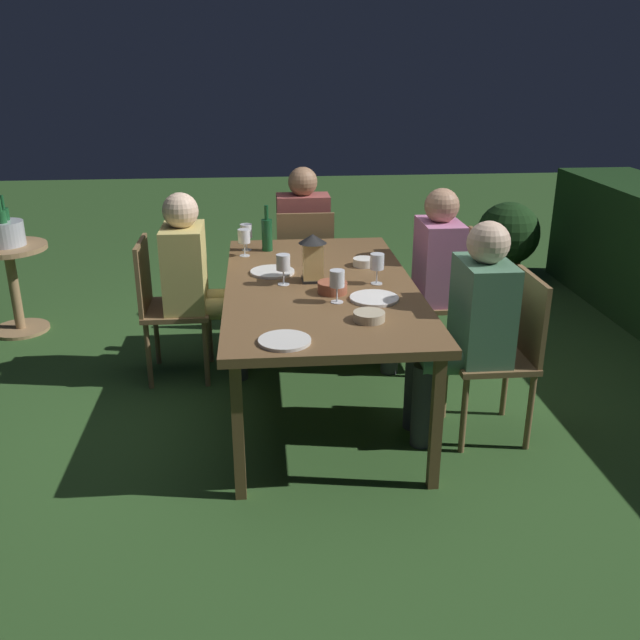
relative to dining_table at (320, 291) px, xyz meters
The scene contains 26 objects.
ground_plane 0.67m from the dining_table, ahead, with size 16.00×16.00×0.00m, color #2D5123.
dining_table is the anchor object (origin of this frame).
chair_side_right_b 1.02m from the dining_table, 64.22° to the left, with size 0.42×0.40×0.87m.
person_in_green 0.84m from the dining_table, 58.37° to the left, with size 0.38×0.47×1.15m.
chair_side_right_a 1.02m from the dining_table, 115.78° to the left, with size 0.42×0.40×0.87m.
person_in_pink 0.84m from the dining_table, 121.63° to the left, with size 0.38×0.47×1.15m.
chair_head_near 1.24m from the dining_table, behind, with size 0.40×0.42×0.87m.
person_in_rust 1.42m from the dining_table, behind, with size 0.48×0.38×1.15m.
chair_side_left_a 1.02m from the dining_table, 115.78° to the right, with size 0.42×0.40×0.87m.
person_in_mustard 0.84m from the dining_table, 121.63° to the right, with size 0.38×0.47×1.15m.
lantern_centerpiece 0.20m from the dining_table, 140.72° to the right, with size 0.15×0.15×0.27m.
green_bottle_on_table 0.77m from the dining_table, 158.83° to the right, with size 0.07×0.07×0.29m.
wine_glass_a 0.85m from the dining_table, 150.77° to the right, with size 0.08×0.08×0.17m.
wine_glass_b 0.36m from the dining_table, 10.00° to the left, with size 0.08×0.08×0.17m.
wine_glass_c 0.35m from the dining_table, 82.62° to the left, with size 0.08×0.08×0.17m.
wine_glass_d 0.74m from the dining_table, 144.70° to the right, with size 0.08×0.08×0.17m.
wine_glass_e 0.26m from the dining_table, 87.95° to the right, with size 0.08×0.08×0.17m.
plate_a 0.34m from the dining_table, 129.70° to the right, with size 0.25×0.25×0.01m, color white.
plate_b 0.39m from the dining_table, 40.27° to the left, with size 0.25×0.25×0.01m, color white.
plate_c 0.85m from the dining_table, 15.71° to the right, with size 0.23×0.23×0.01m, color silver.
bowl_olives 0.19m from the dining_table, 16.51° to the left, with size 0.16×0.16×0.06m.
bowl_bread 0.43m from the dining_table, 136.69° to the left, with size 0.13×0.13×0.05m.
bowl_salad 0.62m from the dining_table, 16.83° to the left, with size 0.15×0.15×0.04m.
side_table 2.47m from the dining_table, 121.76° to the right, with size 0.53×0.53×0.64m.
ice_bucket 2.45m from the dining_table, 121.77° to the right, with size 0.26×0.26×0.34m.
potted_plant_by_hedge 2.63m from the dining_table, 137.48° to the left, with size 0.53×0.53×0.75m.
Camera 1 is at (3.56, -0.33, 1.88)m, focal length 38.54 mm.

